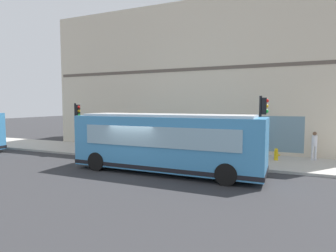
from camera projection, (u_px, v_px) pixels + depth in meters
The scene contains 11 objects.
ground at pixel (138, 172), 14.59m from camera, with size 120.00×120.00×0.00m, color #2D2D30.
sidewalk_curb at pixel (172, 155), 19.08m from camera, with size 4.57×40.00×0.15m, color #B2ADA3.
building_corner at pixel (201, 82), 25.02m from camera, with size 9.35×23.76×11.25m.
city_bus_nearside at pixel (166, 143), 14.48m from camera, with size 2.70×10.07×3.07m.
traffic_light_near_corner at pixel (263, 118), 14.90m from camera, with size 0.32×0.49×3.89m.
traffic_light_down_block at pixel (77, 118), 19.89m from camera, with size 0.32×0.49×3.51m.
fire_hydrant at pixel (276, 154), 16.97m from camera, with size 0.35×0.35×0.74m.
pedestrian_near_building_entrance at pixel (127, 141), 19.31m from camera, with size 0.32×0.32×1.54m.
pedestrian_near_hydrant at pixel (314, 144), 16.97m from camera, with size 0.32×0.32×1.76m.
pedestrian_by_light_pole at pixel (142, 137), 19.95m from camera, with size 0.32×0.32×1.81m.
newspaper_vending_box at pixel (189, 151), 17.46m from camera, with size 0.44×0.42×0.90m.
Camera 1 is at (-12.62, -7.05, 3.55)m, focal length 29.52 mm.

